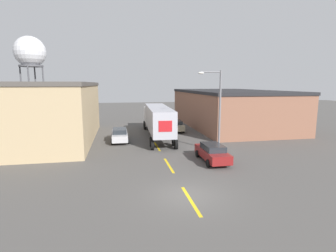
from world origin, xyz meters
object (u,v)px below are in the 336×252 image
at_px(parked_car_right_near, 212,152).
at_px(street_lamp, 217,105).
at_px(parked_car_right_far, 175,125).
at_px(parked_car_left_far, 120,135).
at_px(water_tower, 30,53).
at_px(semi_truck, 157,118).

xyz_separation_m(parked_car_right_near, street_lamp, (1.55, 3.12, 3.75)).
height_order(parked_car_right_far, parked_car_right_near, same).
bearing_deg(parked_car_right_near, parked_car_left_far, 129.34).
distance_m(parked_car_right_far, parked_car_right_near, 14.97).
bearing_deg(parked_car_left_far, water_tower, 122.64).
bearing_deg(parked_car_right_far, semi_truck, -131.76).
distance_m(semi_truck, parked_car_left_far, 5.32).
relative_size(semi_truck, parked_car_right_far, 3.23).
bearing_deg(parked_car_right_near, semi_truck, 105.04).
xyz_separation_m(semi_truck, water_tower, (-21.17, 23.74, 10.16)).
bearing_deg(parked_car_left_far, parked_car_right_far, 35.38).
bearing_deg(semi_truck, street_lamp, -58.86).
relative_size(semi_truck, street_lamp, 1.97).
xyz_separation_m(parked_car_right_far, street_lamp, (1.55, -11.85, 3.75)).
bearing_deg(parked_car_right_far, water_tower, 140.12).
relative_size(semi_truck, water_tower, 0.99).
distance_m(parked_car_right_near, water_tower, 44.36).
bearing_deg(parked_car_right_far, parked_car_left_far, -144.62).
relative_size(parked_car_right_far, street_lamp, 0.61).
relative_size(water_tower, street_lamp, 1.99).
relative_size(parked_car_right_far, water_tower, 0.31).
bearing_deg(street_lamp, water_tower, 128.79).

